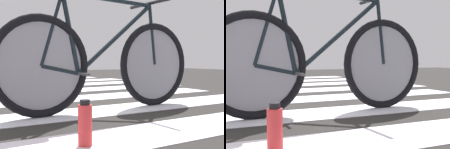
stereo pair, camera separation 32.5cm
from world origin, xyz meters
TOP-DOWN VIEW (x-y plane):
  - ground at (0.00, 0.00)m, footprint 18.00×14.00m
  - bicycle_1_of_2 at (0.63, -0.80)m, footprint 1.74×0.52m
  - bicycle_2_of_2 at (0.41, 2.59)m, footprint 1.73×0.52m
  - water_bottle at (0.09, -1.58)m, footprint 0.07×0.07m

SIDE VIEW (x-z plane):
  - ground at x=0.00m, z-range 0.00..0.02m
  - water_bottle at x=0.09m, z-range 0.01..0.23m
  - bicycle_1_of_2 at x=0.63m, z-range -0.06..0.87m
  - bicycle_2_of_2 at x=0.41m, z-range -0.06..0.87m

